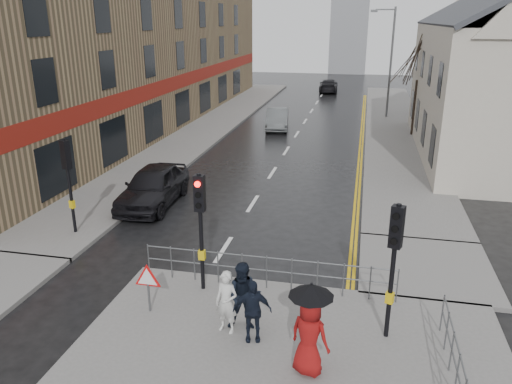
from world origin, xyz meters
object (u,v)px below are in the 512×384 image
at_px(pedestrian_a, 227,302).
at_px(pedestrian_b, 244,296).
at_px(car_mid, 277,119).
at_px(pedestrian_with_umbrella, 310,326).
at_px(pedestrian_d, 252,310).
at_px(car_parked, 153,186).

bearing_deg(pedestrian_a, pedestrian_b, 43.49).
relative_size(pedestrian_a, car_mid, 0.38).
bearing_deg(pedestrian_a, car_mid, 111.52).
distance_m(pedestrian_a, pedestrian_with_umbrella, 2.39).
relative_size(pedestrian_with_umbrella, pedestrian_d, 1.38).
distance_m(car_parked, car_mid, 16.09).
height_order(pedestrian_with_umbrella, pedestrian_d, pedestrian_with_umbrella).
height_order(pedestrian_b, pedestrian_with_umbrella, pedestrian_with_umbrella).
distance_m(pedestrian_b, car_mid, 24.07).
bearing_deg(car_mid, pedestrian_b, -89.64).
distance_m(pedestrian_a, car_mid, 24.23).
relative_size(pedestrian_d, car_parked, 0.33).
relative_size(pedestrian_b, pedestrian_with_umbrella, 0.82).
height_order(pedestrian_b, pedestrian_d, pedestrian_b).
xyz_separation_m(pedestrian_with_umbrella, pedestrian_d, (-1.44, 0.88, -0.37)).
distance_m(pedestrian_a, pedestrian_b, 0.45).
bearing_deg(car_mid, pedestrian_with_umbrella, -86.22).
height_order(pedestrian_a, pedestrian_with_umbrella, pedestrian_with_umbrella).
bearing_deg(car_mid, pedestrian_a, -90.62).
bearing_deg(car_parked, pedestrian_with_umbrella, -52.57).
height_order(pedestrian_with_umbrella, car_mid, pedestrian_with_umbrella).
bearing_deg(car_parked, pedestrian_a, -58.21).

